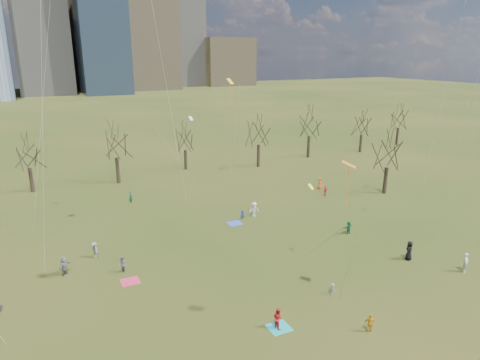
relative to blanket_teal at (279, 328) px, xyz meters
name	(u,v)px	position (x,y,z in m)	size (l,w,h in m)	color
ground	(306,301)	(3.82, 2.08, -0.01)	(500.00, 500.00, 0.00)	black
downtown_skyline	(50,10)	(1.39, 212.73, 38.99)	(212.50, 78.00, 118.00)	slate
bare_tree_row	(166,143)	(3.73, 39.31, 6.10)	(113.04, 29.80, 9.50)	black
blanket_teal	(279,328)	(0.00, 0.00, 0.00)	(1.60, 1.50, 0.03)	teal
blanket_navy	(235,223)	(5.77, 19.37, 0.00)	(1.60, 1.50, 0.03)	blue
blanket_crimson	(130,281)	(-8.26, 11.43, 0.00)	(1.60, 1.50, 0.03)	#B92542
person_1	(466,263)	(19.57, -0.43, 0.92)	(0.68, 0.45, 1.86)	silver
person_2	(278,318)	(-0.08, 0.05, 0.79)	(0.78, 0.61, 1.60)	red
person_3	(332,289)	(6.34, 1.94, 0.47)	(0.63, 0.36, 0.98)	slate
person_4	(370,323)	(5.60, -3.30, 0.71)	(0.85, 0.35, 1.45)	orange
person_5	(349,227)	(15.73, 11.09, 0.74)	(1.39, 0.44, 1.50)	#17683B
person_6	(409,251)	(16.88, 3.63, 0.94)	(0.93, 0.61, 1.91)	black
person_8	(243,215)	(7.18, 20.15, 0.55)	(0.55, 0.43, 1.12)	#2942B2
person_9	(254,209)	(8.89, 20.41, 0.89)	(1.18, 0.68, 1.82)	silver
person_10	(325,191)	(21.56, 22.91, 0.71)	(0.84, 0.35, 1.44)	red
person_11	(64,266)	(-13.24, 15.27, 0.87)	(1.64, 0.52, 1.77)	slate
person_12	(320,183)	(22.77, 25.82, 0.85)	(0.85, 0.55, 1.73)	#F9551B
person_13	(131,197)	(-3.51, 32.22, 0.81)	(0.60, 0.40, 1.65)	#166545
person_14	(122,265)	(-8.50, 13.31, 0.79)	(0.78, 0.61, 1.61)	slate
person_15	(94,250)	(-10.30, 17.60, 0.80)	(1.05, 0.60, 1.62)	slate
kites_airborne	(249,98)	(4.94, 14.49, 14.99)	(59.34, 44.93, 32.57)	orange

